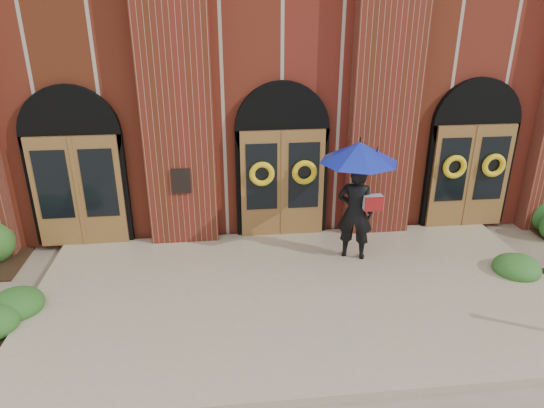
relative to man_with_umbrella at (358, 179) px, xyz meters
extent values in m
plane|color=gray|center=(-1.36, -1.43, -1.93)|extent=(90.00, 90.00, 0.00)
cube|color=tan|center=(-1.36, -1.28, -1.85)|extent=(10.00, 5.30, 0.15)
cube|color=maroon|center=(-1.36, 7.47, 1.57)|extent=(16.00, 12.00, 7.00)
cube|color=black|center=(-3.61, 1.04, -0.28)|extent=(0.40, 0.05, 0.55)
cube|color=maroon|center=(-3.61, 1.29, 1.57)|extent=(1.50, 0.45, 7.00)
cube|color=maroon|center=(0.89, 1.29, 1.57)|extent=(1.50, 0.45, 7.00)
cube|color=olive|center=(-5.86, 1.28, -0.53)|extent=(1.90, 0.10, 2.50)
cylinder|color=black|center=(-5.86, 1.42, 0.72)|extent=(2.10, 0.22, 2.10)
cube|color=olive|center=(-1.36, 1.28, -0.53)|extent=(1.90, 0.10, 2.50)
cylinder|color=black|center=(-1.36, 1.42, 0.72)|extent=(2.10, 0.22, 2.10)
cube|color=olive|center=(3.14, 1.28, -0.53)|extent=(1.90, 0.10, 2.50)
cylinder|color=black|center=(3.14, 1.42, 0.72)|extent=(2.10, 0.22, 2.10)
torus|color=yellow|center=(-1.84, 1.16, -0.23)|extent=(0.57, 0.13, 0.57)
torus|color=yellow|center=(-0.88, 1.16, -0.23)|extent=(0.57, 0.13, 0.57)
torus|color=yellow|center=(2.66, 1.16, -0.23)|extent=(0.57, 0.13, 0.57)
torus|color=yellow|center=(3.62, 1.16, -0.23)|extent=(0.57, 0.13, 0.57)
imported|color=black|center=(0.00, 0.00, -0.74)|extent=(0.88, 0.73, 2.06)
cone|color=#1525A6|center=(0.00, 0.00, 0.55)|extent=(2.07, 2.07, 0.41)
cylinder|color=black|center=(0.05, -0.05, 0.01)|extent=(0.02, 0.02, 0.68)
cube|color=#B3B7B9|center=(0.30, -0.16, -0.47)|extent=(0.43, 0.32, 0.30)
cube|color=maroon|center=(0.30, -0.27, -0.47)|extent=(0.37, 0.17, 0.30)
camera|label=1|loc=(-2.78, -9.00, 3.27)|focal=32.00mm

